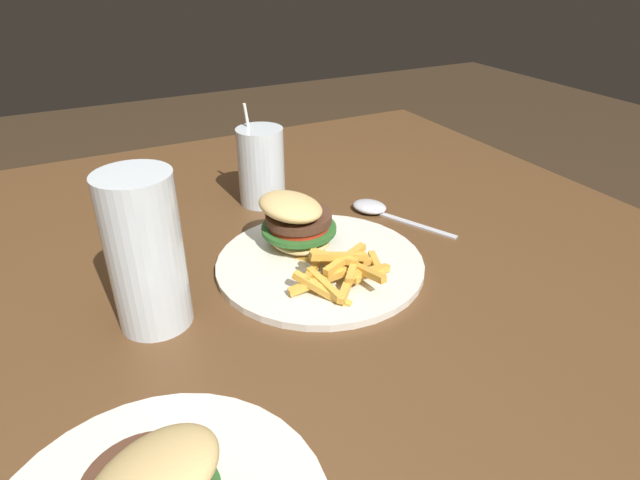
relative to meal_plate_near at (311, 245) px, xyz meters
name	(u,v)px	position (x,y,z in m)	size (l,w,h in m)	color
dining_table	(236,379)	(-0.10, 0.15, -0.10)	(1.35, 1.42, 0.73)	brown
meal_plate_near	(311,245)	(0.00, 0.00, 0.00)	(0.28, 0.28, 0.09)	silver
beer_glass	(146,258)	(-0.04, 0.22, 0.06)	(0.08, 0.08, 0.18)	silver
juice_glass	(261,169)	(0.21, -0.01, 0.04)	(0.08, 0.08, 0.17)	silver
spoon	(373,208)	(0.09, -0.16, -0.02)	(0.18, 0.10, 0.02)	silver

